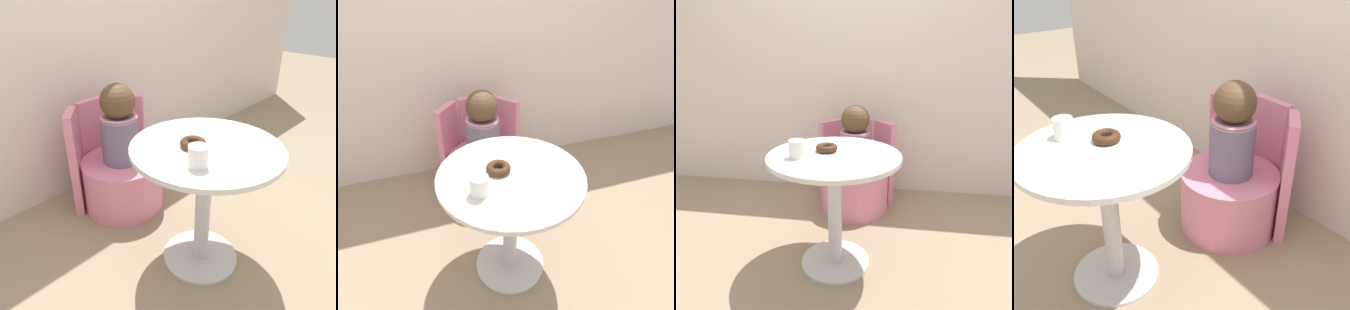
{
  "view_description": "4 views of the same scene",
  "coord_description": "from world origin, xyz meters",
  "views": [
    {
      "loc": [
        -1.15,
        -0.81,
        1.35
      ],
      "look_at": [
        -0.0,
        0.28,
        0.51
      ],
      "focal_mm": 35.0,
      "sensor_mm": 36.0,
      "label": 1
    },
    {
      "loc": [
        -0.43,
        -1.08,
        1.57
      ],
      "look_at": [
        0.04,
        0.34,
        0.55
      ],
      "focal_mm": 32.0,
      "sensor_mm": 36.0,
      "label": 2
    },
    {
      "loc": [
        0.22,
        -1.5,
        1.18
      ],
      "look_at": [
        -0.06,
        0.39,
        0.55
      ],
      "focal_mm": 32.0,
      "sensor_mm": 36.0,
      "label": 3
    },
    {
      "loc": [
        1.24,
        -0.6,
        1.41
      ],
      "look_at": [
        0.03,
        0.32,
        0.58
      ],
      "focal_mm": 42.0,
      "sensor_mm": 36.0,
      "label": 4
    }
  ],
  "objects": [
    {
      "name": "ground_plane",
      "position": [
        0.0,
        0.0,
        0.0
      ],
      "size": [
        12.0,
        12.0,
        0.0
      ],
      "primitive_type": "plane",
      "color": "gray"
    },
    {
      "name": "back_wall",
      "position": [
        0.0,
        1.13,
        1.2
      ],
      "size": [
        6.0,
        0.06,
        2.4
      ],
      "color": "silver",
      "rests_on": "ground_plane"
    },
    {
      "name": "round_table",
      "position": [
        -0.06,
        -0.01,
        0.51
      ],
      "size": [
        0.72,
        0.72,
        0.69
      ],
      "color": "silver",
      "rests_on": "ground_plane"
    },
    {
      "name": "tub_chair",
      "position": [
        -0.02,
        0.67,
        0.17
      ],
      "size": [
        0.52,
        0.52,
        0.34
      ],
      "color": "pink",
      "rests_on": "ground_plane"
    },
    {
      "name": "booth_backrest",
      "position": [
        -0.02,
        0.89,
        0.34
      ],
      "size": [
        0.62,
        0.23,
        0.68
      ],
      "color": "pink",
      "rests_on": "ground_plane"
    },
    {
      "name": "child_figure",
      "position": [
        -0.02,
        0.67,
        0.59
      ],
      "size": [
        0.23,
        0.23,
        0.5
      ],
      "color": "slate",
      "rests_on": "tub_chair"
    },
    {
      "name": "donut",
      "position": [
        -0.11,
        0.03,
        0.71
      ],
      "size": [
        0.12,
        0.12,
        0.04
      ],
      "color": "#3D2314",
      "rests_on": "round_table"
    },
    {
      "name": "cup",
      "position": [
        -0.23,
        -0.1,
        0.73
      ],
      "size": [
        0.08,
        0.08,
        0.09
      ],
      "color": "white",
      "rests_on": "round_table"
    }
  ]
}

